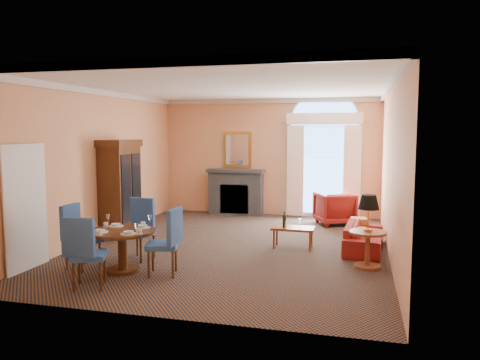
% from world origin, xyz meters
% --- Properties ---
extents(ground, '(7.50, 7.50, 0.00)m').
position_xyz_m(ground, '(0.00, 0.00, 0.00)').
color(ground, black).
rests_on(ground, ground).
extents(room_envelope, '(6.04, 7.52, 3.45)m').
position_xyz_m(room_envelope, '(-0.03, 0.67, 2.51)').
color(room_envelope, '#EEA371').
rests_on(room_envelope, ground).
extents(armoire, '(0.61, 1.09, 2.14)m').
position_xyz_m(armoire, '(-2.72, 0.35, 1.03)').
color(armoire, '#3C1F0D').
rests_on(armoire, ground).
extents(dining_table, '(1.12, 1.12, 0.90)m').
position_xyz_m(dining_table, '(-1.34, -2.12, 0.53)').
color(dining_table, '#3C1F0D').
rests_on(dining_table, ground).
extents(dining_chair_north, '(0.58, 0.58, 1.10)m').
position_xyz_m(dining_chair_north, '(-1.44, -1.26, 0.62)').
color(dining_chair_north, '#244D90').
rests_on(dining_chair_north, ground).
extents(dining_chair_south, '(0.63, 0.63, 1.10)m').
position_xyz_m(dining_chair_south, '(-1.45, -3.06, 0.62)').
color(dining_chair_south, '#244D90').
rests_on(dining_chair_south, ground).
extents(dining_chair_east, '(0.60, 0.60, 1.10)m').
position_xyz_m(dining_chair_east, '(-0.53, -2.10, 0.62)').
color(dining_chair_east, '#244D90').
rests_on(dining_chair_east, ground).
extents(dining_chair_west, '(0.61, 0.61, 1.10)m').
position_xyz_m(dining_chair_west, '(-2.18, -2.13, 0.62)').
color(dining_chair_west, '#244D90').
rests_on(dining_chair_west, ground).
extents(sofa, '(0.80, 1.78, 0.51)m').
position_xyz_m(sofa, '(2.55, 0.35, 0.25)').
color(sofa, maroon).
rests_on(sofa, ground).
extents(armchair, '(1.15, 1.16, 0.81)m').
position_xyz_m(armchair, '(1.86, 2.78, 0.40)').
color(armchair, maroon).
rests_on(armchair, ground).
extents(coffee_table, '(0.84, 0.47, 0.74)m').
position_xyz_m(coffee_table, '(1.17, 0.13, 0.40)').
color(coffee_table, brown).
rests_on(coffee_table, ground).
extents(side_table, '(0.63, 0.63, 1.23)m').
position_xyz_m(side_table, '(2.60, -0.86, 0.78)').
color(side_table, brown).
rests_on(side_table, ground).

